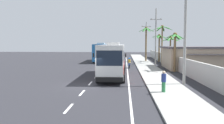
% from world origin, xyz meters
% --- Properties ---
extents(ground_plane, '(160.00, 160.00, 0.00)m').
position_xyz_m(ground_plane, '(0.00, 0.00, 0.00)').
color(ground_plane, '#28282D').
extents(sidewalk_kerb, '(3.20, 90.00, 0.14)m').
position_xyz_m(sidewalk_kerb, '(6.80, 10.00, 0.07)').
color(sidewalk_kerb, '#999993').
rests_on(sidewalk_kerb, ground).
extents(lane_markings, '(3.80, 71.00, 0.01)m').
position_xyz_m(lane_markings, '(2.35, 14.42, 0.00)').
color(lane_markings, white).
rests_on(lane_markings, ground).
extents(boundary_wall, '(0.24, 60.00, 1.97)m').
position_xyz_m(boundary_wall, '(10.60, 14.00, 0.98)').
color(boundary_wall, '#B2B2AD').
rests_on(boundary_wall, ground).
extents(coach_bus_foreground, '(2.99, 11.28, 3.91)m').
position_xyz_m(coach_bus_foreground, '(1.91, 5.15, 2.03)').
color(coach_bus_foreground, silver).
rests_on(coach_bus_foreground, ground).
extents(coach_bus_far_lane, '(3.03, 11.78, 3.92)m').
position_xyz_m(coach_bus_far_lane, '(-1.53, 26.87, 2.04)').
color(coach_bus_far_lane, '#2366A8').
rests_on(coach_bus_far_lane, ground).
extents(motorcycle_beside_bus, '(0.56, 1.96, 1.58)m').
position_xyz_m(motorcycle_beside_bus, '(3.98, 14.76, 0.64)').
color(motorcycle_beside_bus, black).
rests_on(motorcycle_beside_bus, ground).
extents(pedestrian_near_kerb, '(0.36, 0.36, 1.60)m').
position_xyz_m(pedestrian_near_kerb, '(6.20, -3.27, 0.98)').
color(pedestrian_near_kerb, '#2D7A47').
rests_on(pedestrian_near_kerb, sidewalk_kerb).
extents(utility_pole_nearest, '(1.83, 0.24, 10.27)m').
position_xyz_m(utility_pole_nearest, '(8.63, 0.36, 5.31)').
color(utility_pole_nearest, '#9E9E99').
rests_on(utility_pole_nearest, ground).
extents(utility_pole_mid, '(2.02, 0.24, 9.68)m').
position_xyz_m(utility_pole_mid, '(8.52, 18.74, 5.00)').
color(utility_pole_mid, '#9E9E99').
rests_on(utility_pole_mid, ground).
extents(utility_pole_far, '(2.46, 0.24, 9.11)m').
position_xyz_m(utility_pole_far, '(8.63, 37.12, 4.79)').
color(utility_pole_far, '#9E9E99').
rests_on(utility_pole_far, ground).
extents(palm_nearest, '(2.72, 2.75, 5.26)m').
position_xyz_m(palm_nearest, '(9.94, 10.33, 3.67)').
color(palm_nearest, brown).
rests_on(palm_nearest, ground).
extents(palm_second, '(3.38, 3.25, 7.30)m').
position_xyz_m(palm_second, '(7.72, 27.60, 4.88)').
color(palm_second, brown).
rests_on(palm_second, ground).
extents(palm_third, '(3.01, 2.99, 5.72)m').
position_xyz_m(palm_third, '(10.31, 26.61, 4.07)').
color(palm_third, brown).
rests_on(palm_third, ground).
extents(palm_fourth, '(2.97, 2.89, 5.01)m').
position_xyz_m(palm_fourth, '(10.80, 17.61, 3.82)').
color(palm_fourth, brown).
rests_on(palm_fourth, ground).
extents(palm_farthest, '(3.84, 3.53, 7.25)m').
position_xyz_m(palm_farthest, '(10.27, 22.99, 5.38)').
color(palm_farthest, brown).
rests_on(palm_farthest, ground).
extents(roadside_building, '(14.11, 9.10, 3.33)m').
position_xyz_m(roadside_building, '(16.20, 14.58, 1.68)').
color(roadside_building, tan).
rests_on(roadside_building, ground).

